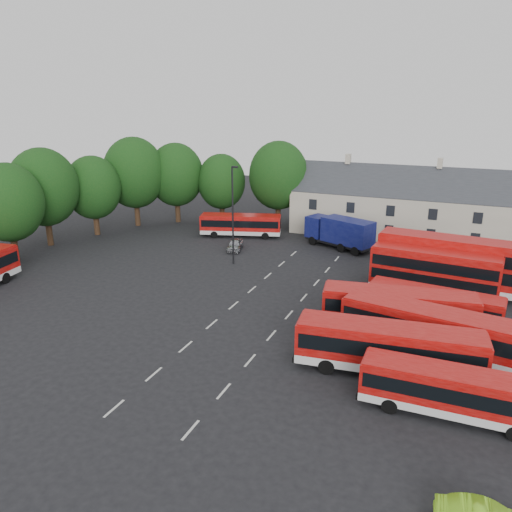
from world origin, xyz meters
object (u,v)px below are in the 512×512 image
Objects in this scene: box_truck at (340,231)px; bus_dd_south at (434,272)px; silver_car at (235,244)px; lamppost at (233,213)px; bus_row_a at (453,389)px.

bus_dd_south is at bearing -24.69° from box_truck.
silver_car is 7.04m from lamppost.
silver_car is at bearing -131.71° from box_truck.
box_truck is at bearing 10.36° from silver_car.
lamppost is at bearing 138.64° from bus_row_a.
lamppost reaches higher than silver_car.
silver_car is 0.37× the size of lamppost.
box_truck is (-13.45, 29.41, 0.36)m from bus_row_a.
silver_car is (-24.43, 24.04, -1.03)m from bus_row_a.
silver_car is (-10.98, -5.37, -1.39)m from box_truck.
bus_dd_south is 2.85× the size of silver_car.
box_truck is 12.31m from silver_car.
bus_row_a is 2.61× the size of silver_car.
box_truck is 13.90m from lamppost.
bus_row_a is 17.66m from bus_dd_south.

